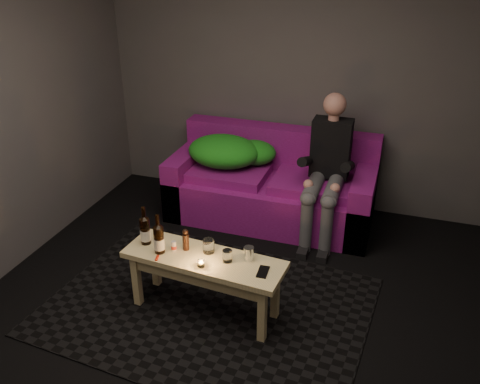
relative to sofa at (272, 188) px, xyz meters
The scene contains 17 objects.
floor 1.85m from the sofa, 85.68° to the right, with size 4.50×4.50×0.00m, color black.
room 1.90m from the sofa, 84.19° to the right, with size 4.50×4.50×4.50m.
rug 1.59m from the sofa, 93.03° to the right, with size 2.38×1.73×0.01m, color black.
sofa is the anchor object (origin of this frame).
green_blanket 0.56m from the sofa, behind, with size 0.87×0.60×0.30m.
person 0.69m from the sofa, 16.39° to the right, with size 0.36×0.82×1.33m.
coffee_table 1.62m from the sofa, 92.94° to the right, with size 1.22×0.47×0.49m.
beer_bottle_a 1.70m from the sofa, 109.72° to the right, with size 0.08×0.08×0.31m.
beer_bottle_b 1.73m from the sofa, 103.96° to the right, with size 0.08×0.08×0.31m.
salt_shaker 1.65m from the sofa, 101.39° to the right, with size 0.04×0.04×0.08m, color silver.
pepper_mill 1.60m from the sofa, 98.87° to the right, with size 0.05×0.05×0.13m, color black.
tumbler_back 1.56m from the sofa, 92.70° to the right, with size 0.09×0.09×0.10m, color white.
tealight 1.73m from the sofa, 91.85° to the right, with size 0.06×0.06×0.04m.
tumbler_front 1.62m from the sofa, 86.53° to the right, with size 0.07×0.07×0.09m, color white.
steel_cup 1.57m from the sofa, 81.27° to the right, with size 0.07×0.07×0.10m, color silver.
smartphone 1.71m from the sofa, 77.20° to the right, with size 0.07×0.14×0.01m, color black.
red_lighter 1.79m from the sofa, 102.75° to the right, with size 0.02×0.06×0.01m, color red.
Camera 1 is at (1.00, -2.62, 2.55)m, focal length 38.00 mm.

